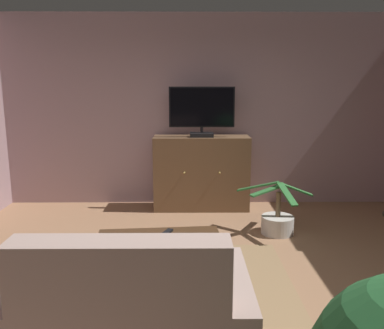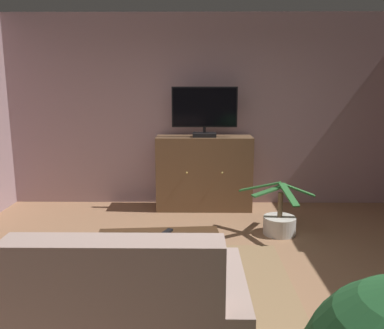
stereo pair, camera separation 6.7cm
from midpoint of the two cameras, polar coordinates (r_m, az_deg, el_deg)
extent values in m
cube|color=#936B4C|center=(3.59, 2.78, -18.96)|extent=(6.51, 6.27, 0.04)
cube|color=gray|center=(5.99, 1.37, 7.66)|extent=(6.51, 0.10, 2.80)
cube|color=#8E704C|center=(3.73, -2.72, -17.26)|extent=(2.10, 1.91, 0.01)
cube|color=#4A3523|center=(5.90, 1.00, -5.99)|extent=(1.31, 0.38, 0.06)
cube|color=brown|center=(5.77, 1.02, -1.22)|extent=(1.37, 0.44, 1.07)
sphere|color=tan|center=(5.53, -1.47, -1.21)|extent=(0.03, 0.03, 0.03)
sphere|color=tan|center=(5.54, 3.63, -1.20)|extent=(0.03, 0.03, 0.03)
cube|color=black|center=(5.62, 1.05, 4.28)|extent=(0.33, 0.20, 0.06)
cylinder|color=black|center=(5.61, 1.06, 4.99)|extent=(0.04, 0.04, 0.08)
cube|color=black|center=(5.59, 1.07, 8.25)|extent=(0.91, 0.05, 0.56)
cube|color=black|center=(5.56, 1.08, 8.23)|extent=(0.87, 0.01, 0.52)
cube|color=#422B19|center=(3.56, -5.30, -10.74)|extent=(1.14, 0.63, 0.03)
cylinder|color=#422B19|center=(3.88, 2.31, -12.50)|extent=(0.04, 0.04, 0.44)
cylinder|color=#422B19|center=(3.89, -12.78, -12.75)|extent=(0.04, 0.04, 0.44)
cylinder|color=#422B19|center=(3.49, 3.29, -15.42)|extent=(0.04, 0.04, 0.44)
cylinder|color=#422B19|center=(3.50, -13.75, -15.70)|extent=(0.04, 0.04, 0.44)
cube|color=black|center=(3.65, -4.20, -9.73)|extent=(0.11, 0.18, 0.02)
cube|color=silver|center=(3.51, -7.11, -10.78)|extent=(0.31, 0.23, 0.01)
cube|color=#A3897F|center=(2.16, -11.11, -17.90)|extent=(1.12, 0.20, 0.59)
cube|color=#A3897F|center=(2.82, -23.09, -20.78)|extent=(0.15, 0.87, 0.67)
cube|color=#A3897F|center=(2.64, 5.53, -22.20)|extent=(0.15, 0.87, 0.67)
cube|color=slate|center=(2.39, -3.50, -19.35)|extent=(0.37, 0.15, 0.36)
cylinder|color=beige|center=(5.01, 11.77, -8.47)|extent=(0.39, 0.39, 0.22)
cylinder|color=brown|center=(4.93, 11.89, -5.63)|extent=(0.06, 0.06, 0.30)
cube|color=#2D6B33|center=(4.92, 14.35, -3.47)|extent=(0.40, 0.10, 0.16)
cube|color=#2D6B33|center=(5.08, 12.35, -2.91)|extent=(0.22, 0.41, 0.11)
cube|color=#2D6B33|center=(4.97, 9.00, -3.11)|extent=(0.49, 0.33, 0.19)
cube|color=#2D6B33|center=(4.76, 10.09, -3.77)|extent=(0.39, 0.24, 0.09)
cube|color=#2D6B33|center=(4.68, 13.08, -4.15)|extent=(0.16, 0.44, 0.17)
ellipsoid|color=gray|center=(4.23, -17.69, -12.72)|extent=(0.21, 0.41, 0.21)
sphere|color=gray|center=(4.44, -16.78, -11.04)|extent=(0.16, 0.16, 0.16)
cone|color=gray|center=(4.43, -17.36, -10.14)|extent=(0.04, 0.04, 0.04)
cone|color=gray|center=(4.40, -16.31, -10.19)|extent=(0.04, 0.04, 0.04)
cylinder|color=gray|center=(4.00, -19.47, -14.96)|extent=(0.04, 0.22, 0.04)
camera|label=1|loc=(0.03, -90.53, -0.11)|focal=37.18mm
camera|label=2|loc=(0.03, 89.47, 0.11)|focal=37.18mm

